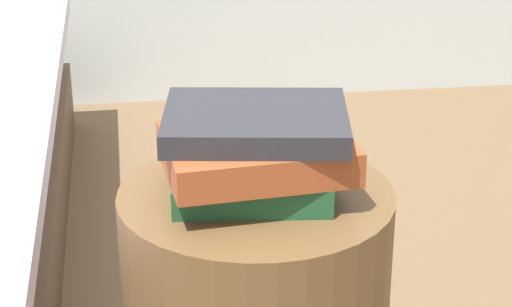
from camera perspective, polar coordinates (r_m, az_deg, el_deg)
book_forest at (r=1.46m, az=-0.27°, el=-1.78°), size 0.25×0.18×0.05m
book_rust at (r=1.44m, az=0.08°, el=0.06°), size 0.29×0.23×0.05m
book_charcoal at (r=1.44m, az=0.15°, el=1.88°), size 0.30×0.24×0.04m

